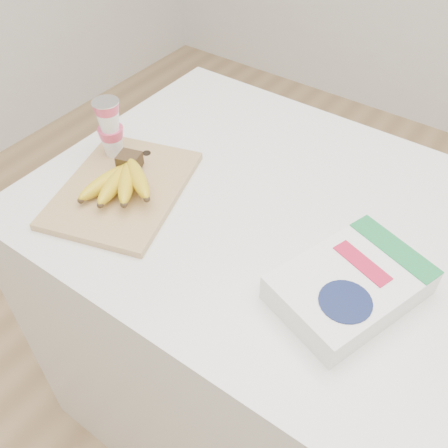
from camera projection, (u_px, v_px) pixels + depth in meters
name	position (u px, v px, depth m)	size (l,w,h in m)	color
room	(347.00, 6.00, 0.72)	(4.00, 4.00, 4.00)	tan
table	(290.00, 343.00, 1.35)	(1.21, 0.81, 0.91)	white
cutting_board	(123.00, 189.00, 1.10)	(0.25, 0.34, 0.02)	tan
bananas	(122.00, 179.00, 1.07)	(0.17, 0.19, 0.06)	#382816
yogurt_stack	(110.00, 126.00, 1.12)	(0.06, 0.06, 0.14)	white
cereal_box	(350.00, 285.00, 0.88)	(0.25, 0.31, 0.06)	white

